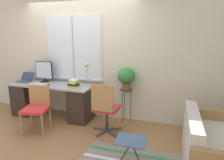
# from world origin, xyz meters

# --- Properties ---
(ground_plane) EXTENTS (14.00, 14.00, 0.00)m
(ground_plane) POSITION_xyz_m (0.00, 0.00, 0.00)
(ground_plane) COLOR #9E7042
(wall_back_with_window) EXTENTS (9.00, 0.12, 2.70)m
(wall_back_with_window) POSITION_xyz_m (-0.01, 0.69, 1.35)
(wall_back_with_window) COLOR beige
(wall_back_with_window) RESTS_ON ground_plane
(desk) EXTENTS (1.90, 0.61, 0.75)m
(desk) POSITION_xyz_m (-0.57, 0.31, 0.40)
(desk) COLOR #9EA3A8
(desk) RESTS_ON ground_plane
(laptop) EXTENTS (0.32, 0.30, 0.19)m
(laptop) POSITION_xyz_m (-1.29, 0.37, 0.79)
(laptop) COLOR #4C4C51
(laptop) RESTS_ON desk
(monitor) EXTENTS (0.43, 0.19, 0.47)m
(monitor) POSITION_xyz_m (-0.84, 0.48, 0.99)
(monitor) COLOR black
(monitor) RESTS_ON desk
(keyboard) EXTENTS (0.35, 0.13, 0.02)m
(keyboard) POSITION_xyz_m (-0.81, 0.21, 0.76)
(keyboard) COLOR silver
(keyboard) RESTS_ON desk
(mouse) EXTENTS (0.04, 0.06, 0.03)m
(mouse) POSITION_xyz_m (-0.54, 0.19, 0.76)
(mouse) COLOR black
(mouse) RESTS_ON desk
(desk_lamp) EXTENTS (0.13, 0.13, 0.49)m
(desk_lamp) POSITION_xyz_m (0.27, 0.37, 1.10)
(desk_lamp) COLOR #BCB299
(desk_lamp) RESTS_ON desk
(book_stack) EXTENTS (0.23, 0.19, 0.16)m
(book_stack) POSITION_xyz_m (0.04, 0.23, 0.82)
(book_stack) COLOR yellow
(book_stack) RESTS_ON desk
(desk_chair_wooden) EXTENTS (0.54, 0.54, 0.84)m
(desk_chair_wooden) POSITION_xyz_m (-0.48, -0.32, 0.47)
(desk_chair_wooden) COLOR #B2844C
(desk_chair_wooden) RESTS_ON ground_plane
(office_chair_swivel) EXTENTS (0.55, 0.57, 0.97)m
(office_chair_swivel) POSITION_xyz_m (0.82, -0.07, 0.51)
(office_chair_swivel) COLOR #47474C
(office_chair_swivel) RESTS_ON ground_plane
(couch_loveseat) EXTENTS (0.81, 1.38, 0.76)m
(couch_loveseat) POSITION_xyz_m (2.57, -0.57, 0.28)
(couch_loveseat) COLOR silver
(couch_loveseat) RESTS_ON ground_plane
(plant_stand) EXTENTS (0.25, 0.25, 0.72)m
(plant_stand) POSITION_xyz_m (1.07, 0.51, 0.62)
(plant_stand) COLOR #333338
(plant_stand) RESTS_ON ground_plane
(potted_plant) EXTENTS (0.36, 0.36, 0.45)m
(potted_plant) POSITION_xyz_m (1.07, 0.51, 0.98)
(potted_plant) COLOR brown
(potted_plant) RESTS_ON plant_stand
(folding_stool) EXTENTS (0.42, 0.36, 0.40)m
(folding_stool) POSITION_xyz_m (1.48, -0.86, 0.36)
(folding_stool) COLOR slate
(folding_stool) RESTS_ON ground_plane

